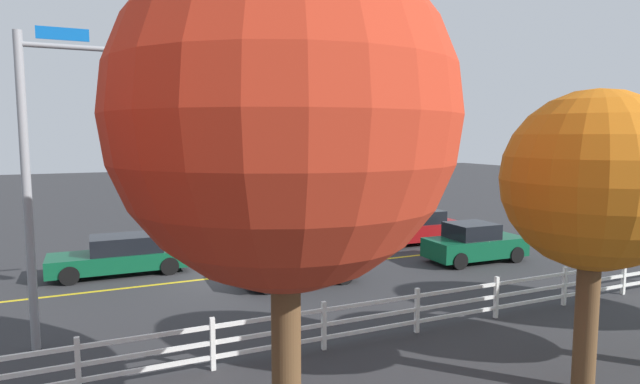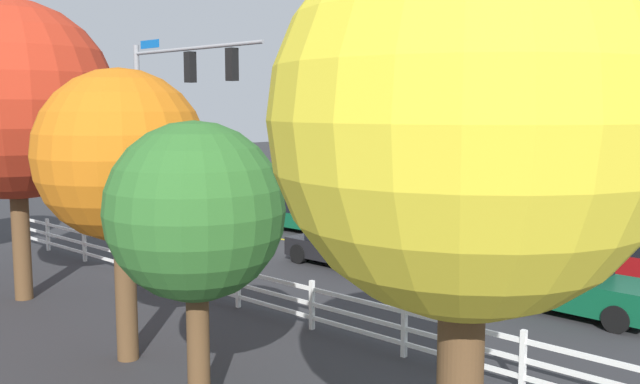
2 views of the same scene
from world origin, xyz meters
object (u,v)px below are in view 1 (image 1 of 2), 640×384
(car_1, at_px, (296,264))
(car_2, at_px, (417,228))
(tree_1, at_px, (594,182))
(car_4, at_px, (474,243))
(car_0, at_px, (307,238))
(tree_0, at_px, (284,118))
(car_3, at_px, (122,255))

(car_1, height_order, car_2, car_2)
(car_2, xyz_separation_m, tree_1, (5.26, 13.18, 3.39))
(car_4, bearing_deg, car_0, 148.75)
(car_1, xyz_separation_m, car_4, (-7.54, 0.13, 0.10))
(tree_0, relative_size, tree_1, 1.34)
(car_1, relative_size, car_4, 0.97)
(car_0, xyz_separation_m, tree_1, (-0.38, 12.91, 3.38))
(car_1, distance_m, car_4, 7.54)
(car_0, xyz_separation_m, car_4, (-5.66, 3.64, -0.01))
(car_4, bearing_deg, car_1, -179.48)
(car_2, relative_size, car_3, 0.94)
(tree_0, bearing_deg, car_0, -114.26)
(car_3, relative_size, car_4, 1.19)
(car_1, relative_size, car_3, 0.82)
(car_0, distance_m, tree_1, 13.35)
(car_0, distance_m, car_1, 3.98)
(car_4, bearing_deg, car_2, 91.72)
(car_2, bearing_deg, car_1, 28.57)
(car_3, xyz_separation_m, tree_1, (-7.62, 13.01, 3.43))
(car_3, height_order, tree_0, tree_0)
(car_0, relative_size, car_1, 1.10)
(car_2, xyz_separation_m, car_3, (12.88, 0.18, -0.04))
(tree_1, bearing_deg, tree_0, -5.12)
(car_4, relative_size, tree_0, 0.52)
(car_3, bearing_deg, car_2, -178.72)
(car_0, height_order, car_1, car_0)
(car_1, relative_size, car_2, 0.87)
(car_1, bearing_deg, car_3, 146.70)
(car_4, distance_m, tree_1, 11.19)
(car_3, bearing_deg, car_1, 146.50)
(tree_0, xyz_separation_m, tree_1, (-5.96, 0.53, -1.12))
(car_0, bearing_deg, car_2, -175.77)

